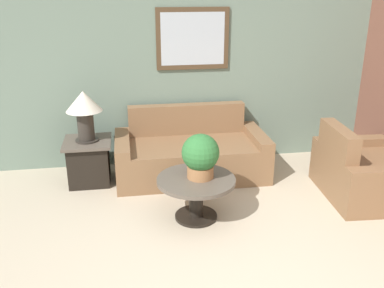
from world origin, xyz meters
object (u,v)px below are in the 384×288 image
at_px(armchair, 363,173).
at_px(coffee_table, 196,189).
at_px(side_table, 89,161).
at_px(potted_plant_on_table, 200,155).
at_px(table_lamp, 84,108).
at_px(couch_main, 191,154).

bearing_deg(armchair, coffee_table, 99.31).
xyz_separation_m(armchair, side_table, (-3.18, 0.88, 0.00)).
bearing_deg(coffee_table, potted_plant_on_table, 28.40).
relative_size(armchair, potted_plant_on_table, 2.50).
xyz_separation_m(armchair, potted_plant_on_table, (-1.96, -0.17, 0.43)).
bearing_deg(potted_plant_on_table, coffee_table, -151.60).
distance_m(coffee_table, table_lamp, 1.72).
bearing_deg(armchair, couch_main, 68.05).
height_order(couch_main, coffee_table, couch_main).
xyz_separation_m(couch_main, side_table, (-1.29, -0.02, 0.00)).
xyz_separation_m(coffee_table, side_table, (-1.17, 1.08, -0.05)).
height_order(couch_main, armchair, same).
height_order(armchair, side_table, armchair).
height_order(side_table, table_lamp, table_lamp).
distance_m(couch_main, table_lamp, 1.46).
bearing_deg(armchair, potted_plant_on_table, 98.69).
xyz_separation_m(couch_main, table_lamp, (-1.29, -0.02, 0.69)).
relative_size(armchair, table_lamp, 1.90).
height_order(armchair, coffee_table, armchair).
relative_size(table_lamp, potted_plant_on_table, 1.32).
relative_size(coffee_table, table_lamp, 1.33).
bearing_deg(armchair, side_table, 78.09).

